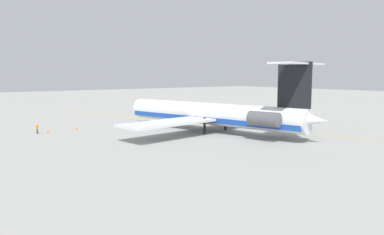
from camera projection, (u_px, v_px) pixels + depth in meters
name	position (u px, v px, depth m)	size (l,w,h in m)	color
ground	(226.00, 128.00, 71.32)	(358.91, 358.91, 0.00)	#9E9E99
main_jetliner	(215.00, 114.00, 65.43)	(40.87, 36.48, 12.02)	silver
ground_crew_near_nose	(37.00, 127.00, 64.00)	(0.28, 0.44, 1.75)	black
ground_crew_near_tail	(169.00, 112.00, 89.73)	(0.34, 0.36, 1.83)	black
safety_cone_nose	(77.00, 128.00, 69.19)	(0.40, 0.40, 0.55)	#EA590F
safety_cone_wingtip	(48.00, 132.00, 64.56)	(0.40, 0.40, 0.55)	#EA590F
taxiway_centreline	(242.00, 128.00, 71.39)	(109.51, 0.36, 0.01)	gold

